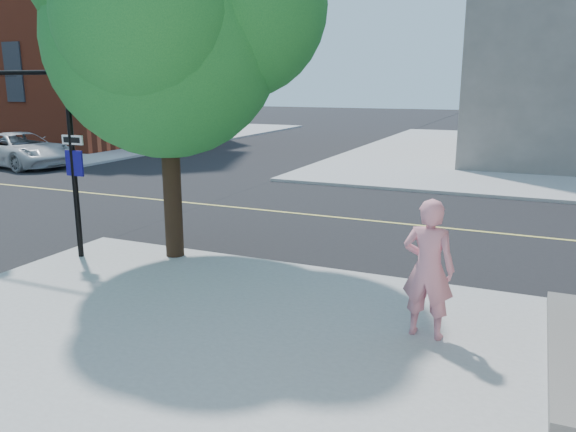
% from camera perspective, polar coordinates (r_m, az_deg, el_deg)
% --- Properties ---
extents(ground, '(140.00, 140.00, 0.00)m').
position_cam_1_polar(ground, '(13.24, -14.77, -3.04)').
color(ground, black).
rests_on(ground, ground).
extents(road_ew, '(140.00, 9.00, 0.01)m').
position_cam_1_polar(road_ew, '(16.87, -5.30, 0.85)').
color(road_ew, black).
rests_on(road_ew, ground).
extents(sidewalk_nw, '(26.00, 25.00, 0.12)m').
position_cam_1_polar(sidewalk_nw, '(44.28, -21.06, 7.80)').
color(sidewalk_nw, '#A4A4A4').
rests_on(sidewalk_nw, ground).
extents(church, '(15.20, 12.00, 14.40)m').
position_cam_1_polar(church, '(39.70, -22.40, 17.48)').
color(church, '#923A21').
rests_on(church, sidewalk_nw).
extents(man_on_phone, '(0.75, 0.52, 1.98)m').
position_cam_1_polar(man_on_phone, '(8.11, 13.89, -5.16)').
color(man_on_phone, pink).
rests_on(man_on_phone, sidewalk_se).
extents(street_tree, '(5.61, 5.10, 7.45)m').
position_cam_1_polar(street_tree, '(11.54, -11.79, 19.52)').
color(street_tree, black).
rests_on(street_tree, sidewalk_se).
extents(car_a, '(5.69, 3.37, 1.48)m').
position_cam_1_polar(car_a, '(27.65, -25.28, 6.05)').
color(car_a, silver).
rests_on(car_a, ground).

